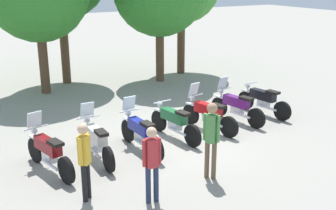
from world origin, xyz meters
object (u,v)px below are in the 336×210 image
object	(u,v)px
motorcycle_5	(236,106)
person_0	(211,134)
person_1	(152,159)
motorcycle_2	(140,132)
motorcycle_0	(48,151)
motorcycle_1	(96,140)
motorcycle_3	(174,122)
person_2	(85,156)
motorcycle_6	(263,100)
motorcycle_4	(208,114)

from	to	relation	value
motorcycle_5	person_0	world-z (taller)	person_0
person_1	motorcycle_2	bearing A→B (deg)	-12.42
motorcycle_0	motorcycle_1	world-z (taller)	same
motorcycle_3	motorcycle_5	world-z (taller)	motorcycle_5
motorcycle_3	person_2	bearing A→B (deg)	113.64
motorcycle_6	person_2	bearing A→B (deg)	100.46
person_0	person_1	bearing A→B (deg)	155.97
motorcycle_0	motorcycle_6	distance (m)	7.39
motorcycle_3	person_2	size ratio (longest dim) A/B	1.29
motorcycle_4	motorcycle_6	bearing A→B (deg)	-95.17
motorcycle_4	motorcycle_5	bearing A→B (deg)	-93.32
motorcycle_6	person_2	distance (m)	7.44
motorcycle_1	motorcycle_5	distance (m)	4.92
motorcycle_1	motorcycle_0	bearing A→B (deg)	94.97
motorcycle_3	motorcycle_6	xyz separation A→B (m)	(3.67, 0.40, 0.00)
motorcycle_1	person_0	bearing A→B (deg)	-138.96
person_2	person_0	bearing A→B (deg)	34.34
person_2	motorcycle_6	bearing A→B (deg)	63.22
motorcycle_4	person_2	size ratio (longest dim) A/B	1.27
motorcycle_6	person_2	size ratio (longest dim) A/B	1.29
motorcycle_5	person_2	distance (m)	6.25
motorcycle_0	motorcycle_1	distance (m)	1.24
motorcycle_5	person_2	size ratio (longest dim) A/B	1.28
motorcycle_0	person_0	bearing A→B (deg)	-137.32
person_0	motorcycle_3	bearing A→B (deg)	44.40
motorcycle_0	motorcycle_4	distance (m)	4.91
motorcycle_5	motorcycle_3	bearing A→B (deg)	85.97
person_0	person_1	xyz separation A→B (m)	(-1.66, -0.30, -0.12)
motorcycle_1	motorcycle_5	world-z (taller)	same
motorcycle_6	motorcycle_2	bearing A→B (deg)	89.14
motorcycle_5	motorcycle_6	world-z (taller)	motorcycle_5
motorcycle_2	motorcycle_6	bearing A→B (deg)	-85.01
motorcycle_2	motorcycle_3	world-z (taller)	motorcycle_2
motorcycle_1	motorcycle_2	distance (m)	1.22
motorcycle_2	person_1	xyz separation A→B (m)	(-0.95, -2.54, 0.45)
motorcycle_0	motorcycle_2	world-z (taller)	same
motorcycle_1	person_0	distance (m)	3.03
motorcycle_6	person_2	world-z (taller)	person_2
motorcycle_5	person_2	world-z (taller)	person_2
person_1	motorcycle_6	bearing A→B (deg)	-52.87
motorcycle_6	motorcycle_4	bearing A→B (deg)	88.74
motorcycle_3	motorcycle_0	bearing A→B (deg)	87.57
motorcycle_6	motorcycle_5	bearing A→B (deg)	86.87
motorcycle_2	motorcycle_0	bearing A→B (deg)	88.65
motorcycle_2	person_0	world-z (taller)	person_0
motorcycle_1	person_2	size ratio (longest dim) A/B	1.29
motorcycle_0	motorcycle_1	size ratio (longest dim) A/B	0.98
motorcycle_4	motorcycle_2	bearing A→B (deg)	85.64
motorcycle_4	person_0	xyz separation A→B (m)	(-1.73, -2.61, 0.57)
motorcycle_0	motorcycle_3	bearing A→B (deg)	-97.13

